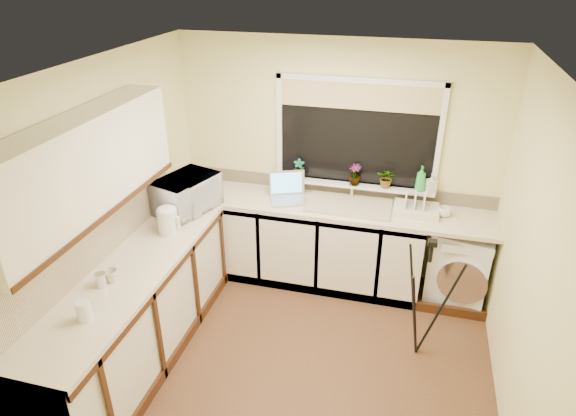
{
  "coord_description": "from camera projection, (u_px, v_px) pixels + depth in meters",
  "views": [
    {
      "loc": [
        0.72,
        -3.14,
        3.11
      ],
      "look_at": [
        -0.25,
        0.55,
        1.15
      ],
      "focal_mm": 30.97,
      "sensor_mm": 36.0,
      "label": 1
    }
  ],
  "objects": [
    {
      "name": "floor",
      "position": [
        299.0,
        358.0,
        4.29
      ],
      "size": [
        3.2,
        3.2,
        0.0
      ],
      "primitive_type": "plane",
      "color": "brown",
      "rests_on": "ground"
    },
    {
      "name": "steel_jar",
      "position": [
        101.0,
        280.0,
        3.68
      ],
      "size": [
        0.08,
        0.08,
        0.11
      ],
      "primitive_type": "cylinder",
      "color": "silver",
      "rests_on": "worktop_left"
    },
    {
      "name": "plant_d",
      "position": [
        387.0,
        178.0,
        4.86
      ],
      "size": [
        0.21,
        0.19,
        0.2
      ],
      "primitive_type": "imported",
      "rotation": [
        0.0,
        0.0,
        -0.24
      ],
      "color": "#999999",
      "rests_on": "windowsill"
    },
    {
      "name": "laptop",
      "position": [
        288.0,
        192.0,
        4.99
      ],
      "size": [
        0.44,
        0.42,
        0.27
      ],
      "rotation": [
        0.0,
        0.0,
        0.39
      ],
      "color": "#9E9EA5",
      "rests_on": "worktop_back"
    },
    {
      "name": "wall_right",
      "position": [
        530.0,
        266.0,
        3.36
      ],
      "size": [
        0.0,
        3.0,
        3.0
      ],
      "primitive_type": "plane",
      "rotation": [
        1.57,
        0.0,
        -1.57
      ],
      "color": "beige",
      "rests_on": "ground"
    },
    {
      "name": "sink",
      "position": [
        349.0,
        205.0,
        4.85
      ],
      "size": [
        0.82,
        0.46,
        0.03
      ],
      "primitive_type": "cube",
      "color": "tan",
      "rests_on": "worktop_back"
    },
    {
      "name": "wall_back",
      "position": [
        335.0,
        163.0,
        5.02
      ],
      "size": [
        3.2,
        0.0,
        3.2
      ],
      "primitive_type": "plane",
      "rotation": [
        1.57,
        0.0,
        0.0
      ],
      "color": "beige",
      "rests_on": "ground"
    },
    {
      "name": "window_blind",
      "position": [
        359.0,
        96.0,
        4.62
      ],
      "size": [
        1.5,
        0.02,
        0.25
      ],
      "primitive_type": "cube",
      "color": "tan",
      "rests_on": "wall_back"
    },
    {
      "name": "worktop_left",
      "position": [
        132.0,
        270.0,
        3.92
      ],
      "size": [
        0.6,
        2.4,
        0.04
      ],
      "primitive_type": "cube",
      "color": "beige",
      "rests_on": "base_cabinet_left"
    },
    {
      "name": "dish_rack",
      "position": [
        416.0,
        210.0,
        4.73
      ],
      "size": [
        0.42,
        0.32,
        0.06
      ],
      "primitive_type": "cube",
      "rotation": [
        0.0,
        0.0,
        -0.01
      ],
      "color": "beige",
      "rests_on": "worktop_back"
    },
    {
      "name": "tripod",
      "position": [
        424.0,
        300.0,
        4.09
      ],
      "size": [
        0.6,
        0.6,
        1.13
      ],
      "primitive_type": null,
      "rotation": [
        0.0,
        0.0,
        0.09
      ],
      "color": "black",
      "rests_on": "floor"
    },
    {
      "name": "microwave",
      "position": [
        186.0,
        194.0,
        4.73
      ],
      "size": [
        0.57,
        0.7,
        0.33
      ],
      "primitive_type": "imported",
      "rotation": [
        0.0,
        0.0,
        1.26
      ],
      "color": "white",
      "rests_on": "worktop_left"
    },
    {
      "name": "kettle",
      "position": [
        168.0,
        221.0,
        4.36
      ],
      "size": [
        0.17,
        0.17,
        0.23
      ],
      "primitive_type": "cylinder",
      "color": "white",
      "rests_on": "worktop_left"
    },
    {
      "name": "plant_c",
      "position": [
        355.0,
        175.0,
        4.91
      ],
      "size": [
        0.16,
        0.16,
        0.21
      ],
      "primitive_type": "imported",
      "rotation": [
        0.0,
        0.0,
        -0.36
      ],
      "color": "#999999",
      "rests_on": "windowsill"
    },
    {
      "name": "wall_left",
      "position": [
        112.0,
        210.0,
        4.09
      ],
      "size": [
        0.0,
        3.0,
        3.0
      ],
      "primitive_type": "plane",
      "rotation": [
        1.57,
        0.0,
        1.57
      ],
      "color": "beige",
      "rests_on": "ground"
    },
    {
      "name": "plant_a",
      "position": [
        299.0,
        169.0,
        5.05
      ],
      "size": [
        0.13,
        0.1,
        0.21
      ],
      "primitive_type": "imported",
      "rotation": [
        0.0,
        0.0,
        0.25
      ],
      "color": "#999999",
      "rests_on": "windowsill"
    },
    {
      "name": "splashback_left",
      "position": [
        94.0,
        239.0,
        3.87
      ],
      "size": [
        0.02,
        2.4,
        0.45
      ],
      "primitive_type": "cube",
      "color": "beige",
      "rests_on": "wall_left"
    },
    {
      "name": "base_cabinet_back",
      "position": [
        296.0,
        241.0,
        5.19
      ],
      "size": [
        2.55,
        0.6,
        0.86
      ],
      "primitive_type": "cube",
      "color": "silver",
      "rests_on": "floor"
    },
    {
      "name": "faucet",
      "position": [
        352.0,
        188.0,
        4.96
      ],
      "size": [
        0.03,
        0.03,
        0.24
      ],
      "primitive_type": "cylinder",
      "color": "silver",
      "rests_on": "worktop_back"
    },
    {
      "name": "cup_back",
      "position": [
        444.0,
        212.0,
        4.66
      ],
      "size": [
        0.14,
        0.14,
        0.09
      ],
      "primitive_type": "imported",
      "rotation": [
        0.0,
        0.0,
        -0.23
      ],
      "color": "white",
      "rests_on": "worktop_back"
    },
    {
      "name": "wall_front",
      "position": [
        230.0,
        385.0,
        2.44
      ],
      "size": [
        3.2,
        0.0,
        3.2
      ],
      "primitive_type": "plane",
      "rotation": [
        -1.57,
        0.0,
        0.0
      ],
      "color": "beige",
      "rests_on": "ground"
    },
    {
      "name": "worktop_back",
      "position": [
        329.0,
        206.0,
        4.92
      ],
      "size": [
        3.2,
        0.6,
        0.04
      ],
      "primitive_type": "cube",
      "color": "beige",
      "rests_on": "base_cabinet_back"
    },
    {
      "name": "soap_bottle_green",
      "position": [
        421.0,
        179.0,
        4.78
      ],
      "size": [
        0.11,
        0.12,
        0.25
      ],
      "primitive_type": "imported",
      "rotation": [
        0.0,
        0.0,
        0.19
      ],
      "color": "green",
      "rests_on": "windowsill"
    },
    {
      "name": "ceiling",
      "position": [
        303.0,
        70.0,
        3.16
      ],
      "size": [
        3.2,
        3.2,
        0.0
      ],
      "primitive_type": "plane",
      "rotation": [
        3.14,
        0.0,
        0.0
      ],
      "color": "white",
      "rests_on": "ground"
    },
    {
      "name": "windowsill",
      "position": [
        353.0,
        185.0,
        5.0
      ],
      "size": [
        1.6,
        0.14,
        0.03
      ],
      "primitive_type": "cube",
      "color": "white",
      "rests_on": "wall_back"
    },
    {
      "name": "washing_machine",
      "position": [
        461.0,
        264.0,
        4.87
      ],
      "size": [
        0.65,
        0.64,
        0.78
      ],
      "primitive_type": "cube",
      "rotation": [
        0.0,
        0.0,
        -0.21
      ],
      "color": "white",
      "rests_on": "floor"
    },
    {
      "name": "cup_left",
      "position": [
        111.0,
        276.0,
        3.73
      ],
      "size": [
        0.12,
        0.12,
        0.1
      ],
      "primitive_type": "imported",
      "rotation": [
        0.0,
        0.0,
        0.09
      ],
      "color": "beige",
      "rests_on": "worktop_left"
    },
    {
      "name": "window_glass",
      "position": [
        357.0,
        134.0,
        4.81
      ],
      "size": [
        1.5,
        0.02,
        1.0
      ],
      "primitive_type": "cube",
      "color": "black",
      "rests_on": "wall_back"
    },
    {
      "name": "soap_bottle_clear",
      "position": [
        431.0,
        183.0,
        4.76
      ],
      "size": [
        0.11,
        0.12,
        0.19
      ],
      "primitive_type": "imported",
      "rotation": [
        0.0,
        0.0,
        0.43
      ],
      "color": "#999999",
      "rests_on": "windowsill"
    },
    {
      "name": "splashback_back",
      "position": [
        334.0,
        186.0,
        5.12
      ],
      "size": [
        3.2,
        0.02,
        0.14
      ],
      "primitive_type": "cube",
      "color": "beige",
      "rests_on": "wall_back"
    },
    {
      "name": "glass_jug",
      "position": [
        84.0,
        311.0,
        3.33
      ],
      "size": [
        0.1,
        0.1,
        0.14
      ],
      "primitive_type": "cylinder",
      "color": "silver",
      "rests_on": "worktop_left"
    },
    {
      "name": "base_cabinet_left",
      "position": [
        140.0,
        315.0,
        4.13
      ],
      "size": [
        0.54,
        2.4,
        0.86
      ],
      "primitive_type": "cube",
      "color": "silver",
      "rests_on": "floor"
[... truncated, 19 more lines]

